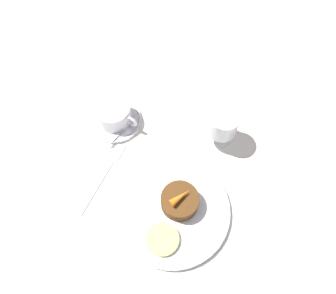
# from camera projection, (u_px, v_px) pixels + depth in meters

# --- Properties ---
(ground_plane) EXTENTS (3.00, 3.00, 0.00)m
(ground_plane) POSITION_uv_depth(u_px,v_px,m) (171.00, 198.00, 0.76)
(ground_plane) COLOR white
(dinner_plate) EXTENTS (0.26, 0.26, 0.01)m
(dinner_plate) POSITION_uv_depth(u_px,v_px,m) (172.00, 210.00, 0.74)
(dinner_plate) COLOR white
(dinner_plate) RESTS_ON ground_plane
(saucer) EXTENTS (0.13, 0.13, 0.01)m
(saucer) POSITION_uv_depth(u_px,v_px,m) (115.00, 120.00, 0.85)
(saucer) COLOR white
(saucer) RESTS_ON ground_plane
(coffee_cup) EXTENTS (0.12, 0.09, 0.05)m
(coffee_cup) POSITION_uv_depth(u_px,v_px,m) (113.00, 113.00, 0.82)
(coffee_cup) COLOR white
(coffee_cup) RESTS_ON saucer
(spoon) EXTENTS (0.03, 0.11, 0.00)m
(spoon) POSITION_uv_depth(u_px,v_px,m) (127.00, 126.00, 0.83)
(spoon) COLOR silver
(spoon) RESTS_ON saucer
(wine_glass) EXTENTS (0.07, 0.07, 0.10)m
(wine_glass) POSITION_uv_depth(u_px,v_px,m) (222.00, 124.00, 0.77)
(wine_glass) COLOR silver
(wine_glass) RESTS_ON ground_plane
(fork) EXTENTS (0.03, 0.20, 0.01)m
(fork) POSITION_uv_depth(u_px,v_px,m) (107.00, 170.00, 0.79)
(fork) COLOR silver
(fork) RESTS_ON ground_plane
(dessert_cake) EXTENTS (0.08, 0.08, 0.04)m
(dessert_cake) POSITION_uv_depth(u_px,v_px,m) (180.00, 201.00, 0.72)
(dessert_cake) COLOR #563314
(dessert_cake) RESTS_ON dinner_plate
(carrot_garnish) EXTENTS (0.04, 0.05, 0.02)m
(carrot_garnish) POSITION_uv_depth(u_px,v_px,m) (180.00, 197.00, 0.69)
(carrot_garnish) COLOR orange
(carrot_garnish) RESTS_ON dessert_cake
(pineapple_slice) EXTENTS (0.07, 0.07, 0.01)m
(pineapple_slice) POSITION_uv_depth(u_px,v_px,m) (162.00, 239.00, 0.70)
(pineapple_slice) COLOR #EFE075
(pineapple_slice) RESTS_ON dinner_plate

